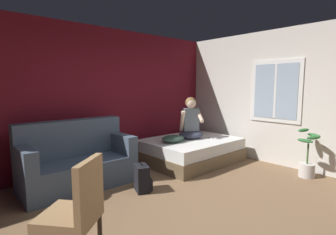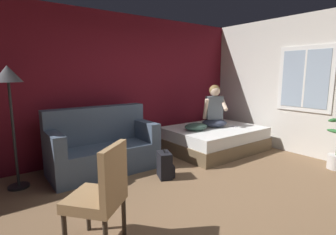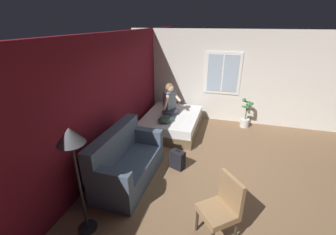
% 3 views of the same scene
% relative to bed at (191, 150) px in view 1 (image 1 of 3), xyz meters
% --- Properties ---
extents(ground_plane, '(40.00, 40.00, 0.00)m').
position_rel_bed_xyz_m(ground_plane, '(-1.77, -1.64, -0.24)').
color(ground_plane, brown).
extents(wall_back_accent, '(10.83, 0.16, 2.70)m').
position_rel_bed_xyz_m(wall_back_accent, '(-1.77, 0.98, 1.11)').
color(wall_back_accent, maroon).
rests_on(wall_back_accent, ground).
extents(wall_side_with_window, '(0.19, 6.47, 2.70)m').
position_rel_bed_xyz_m(wall_side_with_window, '(1.22, -1.63, 1.12)').
color(wall_side_with_window, silver).
rests_on(wall_side_with_window, ground).
extents(bed, '(1.93, 1.49, 0.48)m').
position_rel_bed_xyz_m(bed, '(0.00, 0.00, 0.00)').
color(bed, brown).
rests_on(bed, ground).
extents(couch, '(1.71, 0.84, 1.04)m').
position_rel_bed_xyz_m(couch, '(-2.34, 0.29, 0.16)').
color(couch, '#47566B').
rests_on(couch, ground).
extents(side_chair, '(0.65, 0.65, 0.98)m').
position_rel_bed_xyz_m(side_chair, '(-3.12, -1.56, 0.30)').
color(side_chair, '#382D23').
rests_on(side_chair, ground).
extents(person_seated, '(0.66, 0.63, 0.88)m').
position_rel_bed_xyz_m(person_seated, '(0.07, 0.07, 0.60)').
color(person_seated, '#383D51').
rests_on(person_seated, bed).
extents(backpack, '(0.31, 0.35, 0.46)m').
position_rel_bed_xyz_m(backpack, '(-1.70, -0.59, -0.04)').
color(backpack, black).
rests_on(backpack, ground).
extents(throw_pillow, '(0.53, 0.44, 0.14)m').
position_rel_bed_xyz_m(throw_pillow, '(-0.49, 0.03, 0.31)').
color(throw_pillow, '#385147').
rests_on(throw_pillow, bed).
extents(cell_phone, '(0.08, 0.15, 0.01)m').
position_rel_bed_xyz_m(cell_phone, '(0.38, -0.22, 0.25)').
color(cell_phone, '#B7B7BC').
rests_on(cell_phone, bed).
extents(potted_plant, '(0.39, 0.37, 0.85)m').
position_rel_bed_xyz_m(potted_plant, '(0.81, -2.02, 0.07)').
color(potted_plant, silver).
rests_on(potted_plant, ground).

